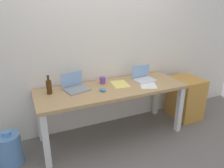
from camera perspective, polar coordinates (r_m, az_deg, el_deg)
The scene contains 12 objects.
ground_plane at distance 3.16m, azimuth 0.00°, elevation -13.25°, with size 8.00×8.00×0.00m, color slate.
back_wall at distance 3.03m, azimuth -3.19°, elevation 11.86°, with size 5.20×0.08×2.60m, color silver.
desk at distance 2.85m, azimuth 0.00°, elevation -2.66°, with size 1.97×0.69×0.72m.
laptop_left at distance 2.78m, azimuth -9.69°, elevation -0.54°, with size 0.34×0.32×0.22m.
laptop_right at distance 3.12m, azimuth 8.38°, elevation 1.80°, with size 0.30×0.26×0.20m.
beer_bottle at distance 2.71m, azimuth -16.36°, elevation -0.67°, with size 0.07×0.07×0.24m.
computer_mouse at distance 2.70m, azimuth -2.50°, elevation -1.60°, with size 0.06×0.10×0.03m, color #338CC6.
coffee_mug at distance 2.94m, azimuth -2.54°, elevation 0.99°, with size 0.08×0.08×0.10m, color #724799.
paper_sheet_front_right at distance 2.95m, azimuth 9.49°, elevation -0.18°, with size 0.21×0.30×0.00m, color white.
paper_sheet_near_back at distance 2.94m, azimuth 2.14°, elevation -0.00°, with size 0.21×0.30×0.00m, color #F4E06B.
water_cooler_jug at distance 2.84m, azimuth -25.51°, elevation -15.30°, with size 0.27×0.27×0.43m.
filing_cabinet at distance 3.67m, azimuth 18.93°, elevation -3.50°, with size 0.40×0.48×0.66m, color #C68938.
Camera 1 is at (-1.06, -2.39, 1.77)m, focal length 34.48 mm.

